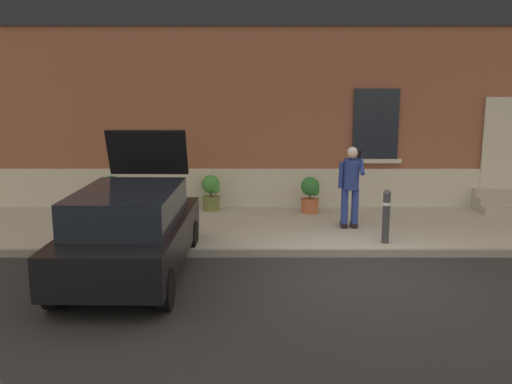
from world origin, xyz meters
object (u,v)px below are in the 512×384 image
bollard_near_person (388,214)px  hatchback_car_black (133,230)px  person_on_phone (353,182)px  planter_terracotta (312,194)px  planter_olive (213,192)px  planter_cream (114,192)px

bollard_near_person → hatchback_car_black: bearing=-162.1°
person_on_phone → planter_terracotta: bearing=105.5°
planter_olive → person_on_phone: bearing=-29.4°
planter_olive → planter_terracotta: bearing=-6.6°
hatchback_car_black → planter_terracotta: hatchback_car_black is taller
hatchback_car_black → person_on_phone: hatchback_car_black is taller
bollard_near_person → planter_olive: bearing=141.7°
planter_cream → planter_terracotta: same height
person_on_phone → planter_terracotta: (-0.70, 1.45, -0.54)m
bollard_near_person → planter_cream: 6.53m
person_on_phone → planter_cream: person_on_phone is taller
hatchback_car_black → planter_terracotta: 5.22m
planter_olive → planter_terracotta: (2.36, -0.27, 0.00)m
hatchback_car_black → planter_cream: size_ratio=4.77×
hatchback_car_black → planter_olive: (0.98, 4.28, -0.19)m
hatchback_car_black → planter_terracotta: (3.34, 4.00, -0.19)m
planter_olive → planter_terracotta: 2.38m
bollard_near_person → planter_terracotta: (-1.21, 2.54, -0.11)m
hatchback_car_black → person_on_phone: (4.04, 2.56, 0.35)m
hatchback_car_black → planter_cream: 4.41m
hatchback_car_black → planter_cream: bearing=108.3°
bollard_near_person → planter_olive: size_ratio=1.22×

